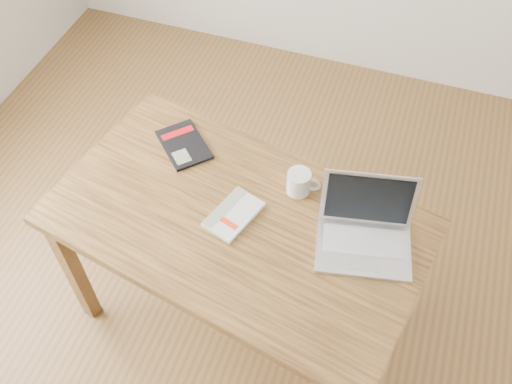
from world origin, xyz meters
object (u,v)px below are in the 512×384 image
(laptop, at_px, (365,231))
(coffee_mug, at_px, (300,182))
(white_guidebook, at_px, (234,214))
(black_guidebook, at_px, (184,145))
(desk, at_px, (237,233))

(laptop, xyz_separation_m, coffee_mug, (-0.27, 0.13, 0.00))
(white_guidebook, xyz_separation_m, coffee_mug, (0.18, 0.18, 0.04))
(white_guidebook, xyz_separation_m, black_guidebook, (-0.30, 0.25, -0.00))
(white_guidebook, bearing_deg, desk, -14.45)
(white_guidebook, distance_m, black_guidebook, 0.39)
(laptop, height_order, coffee_mug, laptop)
(desk, distance_m, black_guidebook, 0.42)
(black_guidebook, height_order, coffee_mug, coffee_mug)
(desk, bearing_deg, coffee_mug, 59.93)
(white_guidebook, bearing_deg, coffee_mug, 63.06)
(black_guidebook, xyz_separation_m, laptop, (0.75, -0.20, 0.04))
(laptop, bearing_deg, black_guidebook, 153.68)
(desk, relative_size, laptop, 3.95)
(desk, relative_size, white_guidebook, 6.03)
(coffee_mug, bearing_deg, laptop, -32.53)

